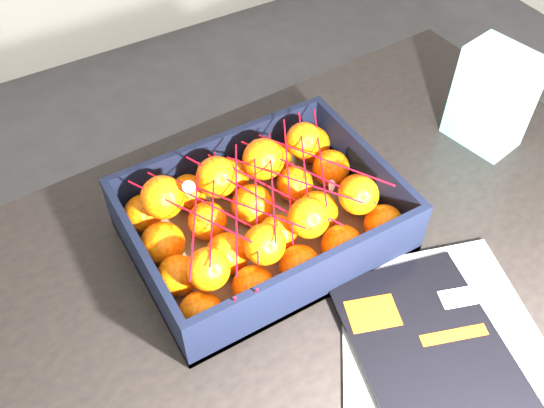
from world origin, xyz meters
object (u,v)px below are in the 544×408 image
table (329,282)px  produce_crate (263,224)px  magazine_stack (435,341)px  retail_carton (493,98)px

table → produce_crate: (-0.09, 0.08, 0.13)m
magazine_stack → retail_carton: bearing=38.8°
table → magazine_stack: 0.25m
produce_crate → retail_carton: retail_carton is taller
retail_carton → table: bearing=-179.4°
produce_crate → retail_carton: (0.49, 0.00, 0.07)m
table → magazine_stack: size_ratio=3.16×
produce_crate → magazine_stack: bearing=-69.1°
retail_carton → magazine_stack: bearing=-151.9°
table → produce_crate: produce_crate is taller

